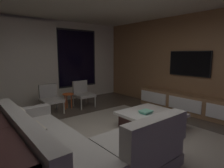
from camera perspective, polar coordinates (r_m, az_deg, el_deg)
The scene contains 12 objects.
floor at distance 3.59m, azimuth 0.13°, elevation -17.70°, with size 9.20×9.20×0.00m, color #473D33.
back_wall_with_window at distance 6.41m, azimuth -21.34°, elevation 6.03°, with size 6.60×0.30×2.70m.
media_wall at distance 5.67m, azimuth 24.98°, elevation 5.54°, with size 0.12×7.80×2.70m.
area_rug at distance 3.73m, azimuth 5.49°, elevation -16.55°, with size 3.20×3.80×0.01m, color gray.
sectional_couch at distance 2.93m, azimuth -12.09°, elevation -18.08°, with size 1.98×2.50×0.82m.
coffee_table at distance 4.27m, azimuth 11.64°, elevation -10.67°, with size 1.16×1.16×0.36m.
book_stack_on_coffee_table at distance 4.15m, azimuth 10.12°, elevation -8.20°, with size 0.25×0.22×0.06m.
accent_chair_near_window at distance 5.93m, azimuth -8.86°, elevation -2.52°, with size 0.55×0.57×0.78m.
accent_chair_by_curtain at distance 5.49m, azimuth -18.13°, elevation -3.80°, with size 0.54×0.56×0.78m.
side_stool at distance 5.73m, azimuth -13.11°, elevation -3.67°, with size 0.32×0.32×0.46m.
media_console at distance 5.59m, azimuth 22.44°, elevation -5.73°, with size 0.46×3.10×0.52m.
mounted_tv at distance 5.69m, azimuth 22.23°, elevation 5.72°, with size 0.05×1.19×0.69m.
Camera 1 is at (-2.03, -2.48, 1.62)m, focal length 30.36 mm.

